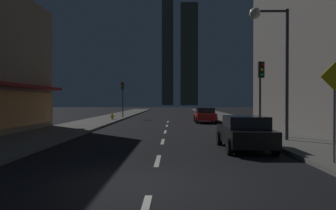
# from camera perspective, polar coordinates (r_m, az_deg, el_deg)

# --- Properties ---
(ground_plane) EXTENTS (78.00, 136.00, 0.10)m
(ground_plane) POSITION_cam_1_polar(r_m,az_deg,el_deg) (39.92, 0.17, -2.35)
(ground_plane) COLOR black
(sidewalk_right) EXTENTS (4.00, 76.00, 0.15)m
(sidewalk_right) POSITION_cam_1_polar(r_m,az_deg,el_deg) (40.43, 10.15, -2.15)
(sidewalk_right) COLOR #605E59
(sidewalk_right) RESTS_ON ground
(sidewalk_left) EXTENTS (4.00, 76.00, 0.15)m
(sidewalk_left) POSITION_cam_1_polar(r_m,az_deg,el_deg) (40.62, -9.76, -2.13)
(sidewalk_left) COLOR #605E59
(sidewalk_left) RESTS_ON ground
(lane_marking_center) EXTENTS (0.16, 28.20, 0.01)m
(lane_marking_center) POSITION_cam_1_polar(r_m,az_deg,el_deg) (18.98, -0.69, -5.57)
(lane_marking_center) COLOR silver
(lane_marking_center) RESTS_ON ground
(skyscraper_distant_tall) EXTENTS (5.80, 8.47, 74.44)m
(skyscraper_distant_tall) POSITION_cam_1_polar(r_m,az_deg,el_deg) (169.52, -0.05, 12.68)
(skyscraper_distant_tall) COLOR #504C3C
(skyscraper_distant_tall) RESTS_ON ground
(skyscraper_distant_mid) EXTENTS (8.47, 5.72, 50.39)m
(skyscraper_distant_mid) POSITION_cam_1_polar(r_m,az_deg,el_deg) (160.71, 3.79, 8.98)
(skyscraper_distant_mid) COLOR #494637
(skyscraper_distant_mid) RESTS_ON ground
(car_parked_near) EXTENTS (1.98, 4.24, 1.45)m
(car_parked_near) POSITION_cam_1_polar(r_m,az_deg,el_deg) (14.07, 13.55, -4.79)
(car_parked_near) COLOR black
(car_parked_near) RESTS_ON ground
(car_parked_far) EXTENTS (1.98, 4.24, 1.45)m
(car_parked_far) POSITION_cam_1_polar(r_m,az_deg,el_deg) (30.90, 6.63, -1.78)
(car_parked_far) COLOR #B21919
(car_parked_far) RESTS_ON ground
(fire_hydrant_far_left) EXTENTS (0.42, 0.30, 0.65)m
(fire_hydrant_far_left) POSITION_cam_1_polar(r_m,az_deg,el_deg) (34.15, -9.93, -2.03)
(fire_hydrant_far_left) COLOR gold
(fire_hydrant_far_left) RESTS_ON sidewalk_left
(traffic_light_near_right) EXTENTS (0.32, 0.48, 4.20)m
(traffic_light_near_right) POSITION_cam_1_polar(r_m,az_deg,el_deg) (18.85, 16.25, 4.05)
(traffic_light_near_right) COLOR #2D2D2D
(traffic_light_near_right) RESTS_ON sidewalk_right
(traffic_light_far_left) EXTENTS (0.32, 0.48, 4.20)m
(traffic_light_far_left) POSITION_cam_1_polar(r_m,az_deg,el_deg) (38.36, -8.12, 2.36)
(traffic_light_far_left) COLOR #2D2D2D
(traffic_light_far_left) RESTS_ON sidewalk_left
(street_lamp_right) EXTENTS (1.96, 0.56, 6.58)m
(street_lamp_right) POSITION_cam_1_polar(r_m,az_deg,el_deg) (16.93, 17.87, 10.82)
(street_lamp_right) COLOR #38383D
(street_lamp_right) RESTS_ON sidewalk_right
(pedestrian_crossing_sign) EXTENTS (0.91, 0.08, 3.15)m
(pedestrian_crossing_sign) POSITION_cam_1_polar(r_m,az_deg,el_deg) (11.27, 27.63, 0.29)
(pedestrian_crossing_sign) COLOR slate
(pedestrian_crossing_sign) RESTS_ON sidewalk_right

